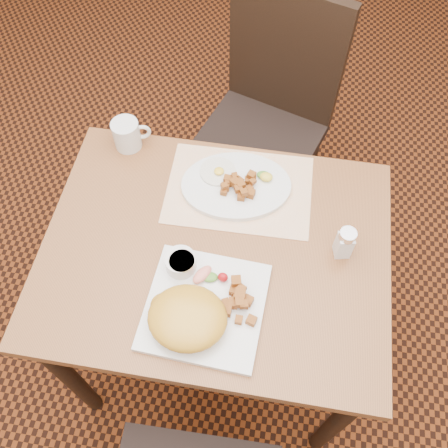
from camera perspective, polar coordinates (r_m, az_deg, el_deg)
ground at (r=1.99m, az=-0.68°, el=-13.24°), size 8.00×8.00×0.00m
table at (r=1.39m, az=-0.95°, el=-4.94°), size 0.90×0.70×0.75m
chair_far at (r=1.88m, az=5.08°, el=12.66°), size 0.53×0.54×0.97m
placemat at (r=1.39m, az=1.73°, el=3.96°), size 0.41×0.29×0.00m
plate_square at (r=1.22m, az=-2.19°, el=-9.42°), size 0.29×0.29×0.02m
plate_oval at (r=1.39m, az=1.38°, el=4.40°), size 0.34×0.27×0.02m
hollandaise_mound at (r=1.17m, az=-4.28°, el=-10.64°), size 0.19×0.17×0.07m
ramekin at (r=1.24m, az=-4.97°, el=-4.38°), size 0.08×0.08×0.04m
garnish_sq at (r=1.23m, az=-1.77°, el=-5.93°), size 0.09×0.07×0.03m
fried_egg at (r=1.40m, az=-0.71°, el=6.03°), size 0.10×0.10×0.02m
garnish_ov at (r=1.39m, az=4.75°, el=5.47°), size 0.05×0.04×0.02m
salt_shaker at (r=1.28m, az=13.62°, el=-2.09°), size 0.05×0.05×0.10m
coffee_mug at (r=1.49m, az=-10.98°, el=10.01°), size 0.11×0.08×0.09m
home_fries_sq at (r=1.20m, az=1.65°, el=-8.63°), size 0.09×0.11×0.04m
home_fries_ov at (r=1.36m, az=1.76°, el=4.47°), size 0.10×0.09×0.04m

